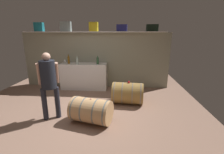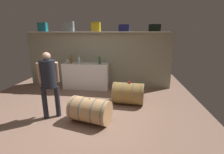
% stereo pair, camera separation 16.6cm
% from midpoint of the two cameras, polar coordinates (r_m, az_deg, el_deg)
% --- Properties ---
extents(ground_plane, '(6.61, 8.03, 0.02)m').
position_cam_midpoint_polar(ground_plane, '(4.65, -10.50, -10.29)').
color(ground_plane, '#8C6A58').
extents(back_wall_panel, '(5.41, 0.10, 2.01)m').
position_cam_midpoint_polar(back_wall_panel, '(6.05, -6.70, 5.96)').
color(back_wall_panel, gray).
rests_on(back_wall_panel, ground).
extents(high_shelf_board, '(4.97, 0.40, 0.03)m').
position_cam_midpoint_polar(high_shelf_board, '(5.82, -7.31, 15.69)').
color(high_shelf_board, silver).
rests_on(high_shelf_board, back_wall_panel).
extents(toolcase_teal, '(0.32, 0.21, 0.31)m').
position_cam_midpoint_polar(toolcase_teal, '(6.50, -25.33, 15.86)').
color(toolcase_teal, '#1C7484').
rests_on(toolcase_teal, high_shelf_board).
extents(toolcase_grey, '(0.37, 0.20, 0.34)m').
position_cam_midpoint_polar(toolcase_grey, '(6.10, -16.97, 16.91)').
color(toolcase_grey, gray).
rests_on(toolcase_grey, high_shelf_board).
extents(toolcase_yellow, '(0.30, 0.21, 0.31)m').
position_cam_midpoint_polar(toolcase_yellow, '(5.83, -7.44, 17.38)').
color(toolcase_yellow, yellow).
rests_on(toolcase_yellow, high_shelf_board).
extents(toolcase_navy, '(0.37, 0.27, 0.23)m').
position_cam_midpoint_polar(toolcase_navy, '(5.71, 2.71, 17.11)').
color(toolcase_navy, navy).
rests_on(toolcase_navy, high_shelf_board).
extents(toolcase_black, '(0.38, 0.26, 0.23)m').
position_cam_midpoint_polar(toolcase_black, '(5.78, 13.32, 16.73)').
color(toolcase_black, black).
rests_on(toolcase_black, high_shelf_board).
extents(work_cabinet, '(1.65, 0.53, 0.94)m').
position_cam_midpoint_polar(work_cabinet, '(5.93, -10.69, 0.31)').
color(work_cabinet, white).
rests_on(work_cabinet, ground).
extents(wine_bottle_green, '(0.08, 0.08, 0.29)m').
position_cam_midpoint_polar(wine_bottle_green, '(5.59, -6.01, 5.94)').
color(wine_bottle_green, '#2F5435').
rests_on(wine_bottle_green, work_cabinet).
extents(wine_bottle_amber, '(0.07, 0.07, 0.34)m').
position_cam_midpoint_polar(wine_bottle_amber, '(5.87, -16.04, 6.03)').
color(wine_bottle_amber, brown).
rests_on(wine_bottle_amber, work_cabinet).
extents(wine_bottle_clear, '(0.08, 0.08, 0.30)m').
position_cam_midpoint_polar(wine_bottle_clear, '(5.69, -13.21, 5.73)').
color(wine_bottle_clear, '#AFC4B7').
rests_on(wine_bottle_clear, work_cabinet).
extents(wine_glass, '(0.08, 0.08, 0.15)m').
position_cam_midpoint_polar(wine_glass, '(5.90, -17.28, 5.49)').
color(wine_glass, white).
rests_on(wine_glass, work_cabinet).
extents(wine_barrel_near, '(0.93, 0.69, 0.63)m').
position_cam_midpoint_polar(wine_barrel_near, '(4.65, 4.59, -5.76)').
color(wine_barrel_near, olive).
rests_on(wine_barrel_near, ground).
extents(wine_barrel_far, '(1.02, 0.77, 0.58)m').
position_cam_midpoint_polar(wine_barrel_far, '(3.75, -8.75, -11.78)').
color(wine_barrel_far, tan).
rests_on(wine_barrel_far, ground).
extents(tasting_cup, '(0.06, 0.06, 0.05)m').
position_cam_midpoint_polar(tasting_cup, '(4.54, 5.00, -1.83)').
color(tasting_cup, red).
rests_on(tasting_cup, wine_barrel_near).
extents(winemaker_pouring, '(0.52, 0.47, 1.58)m').
position_cam_midpoint_polar(winemaker_pouring, '(3.92, -22.88, -0.83)').
color(winemaker_pouring, '#272934').
rests_on(winemaker_pouring, ground).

